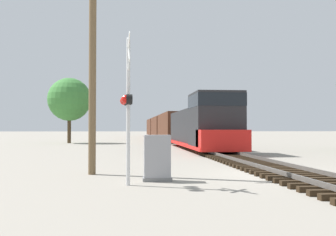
# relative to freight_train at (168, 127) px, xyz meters

# --- Properties ---
(ground_plane) EXTENTS (400.00, 400.00, 0.00)m
(ground_plane) POSITION_rel_freight_train_xyz_m (0.00, -42.85, -1.89)
(ground_plane) COLOR gray
(rail_track_bed) EXTENTS (2.60, 160.00, 0.31)m
(rail_track_bed) POSITION_rel_freight_train_xyz_m (0.00, -42.85, -1.76)
(rail_track_bed) COLOR black
(rail_track_bed) RESTS_ON ground
(freight_train) EXTENTS (3.15, 68.67, 4.13)m
(freight_train) POSITION_rel_freight_train_xyz_m (0.00, 0.00, 0.00)
(freight_train) COLOR #232326
(freight_train) RESTS_ON ground
(crossing_signal_near) EXTENTS (0.38, 1.01, 4.63)m
(crossing_signal_near) POSITION_rel_freight_train_xyz_m (-5.91, -44.97, 0.66)
(crossing_signal_near) COLOR silver
(crossing_signal_near) RESTS_ON ground
(relay_cabinet) EXTENTS (0.95, 0.54, 1.52)m
(relay_cabinet) POSITION_rel_freight_train_xyz_m (-4.92, -44.06, -1.14)
(relay_cabinet) COLOR slate
(relay_cabinet) RESTS_ON ground
(utility_pole) EXTENTS (1.80, 0.28, 9.25)m
(utility_pole) POSITION_rel_freight_train_xyz_m (-7.23, -42.00, 2.87)
(utility_pole) COLOR brown
(utility_pole) RESTS_ON ground
(tree_mid_background) EXTENTS (5.03, 5.03, 7.62)m
(tree_mid_background) POSITION_rel_freight_train_xyz_m (-12.68, -10.30, 3.20)
(tree_mid_background) COLOR #473521
(tree_mid_background) RESTS_ON ground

